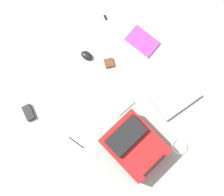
{
  "coord_description": "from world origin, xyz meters",
  "views": [
    {
      "loc": [
        0.24,
        0.31,
        2.17
      ],
      "look_at": [
        -0.0,
        -0.01,
        0.02
      ],
      "focal_mm": 44.7,
      "sensor_mm": 36.0,
      "label": 1
    }
  ],
  "objects": [
    {
      "name": "cable_coil",
      "position": [
        -0.18,
        0.6,
        0.01
      ],
      "size": [
        0.13,
        0.13,
        0.01
      ],
      "primitive_type": "torus",
      "color": "silver",
      "rests_on": "ground_plane"
    },
    {
      "name": "pen_black",
      "position": [
        0.43,
        0.1,
        0.0
      ],
      "size": [
        0.05,
        0.14,
        0.01
      ],
      "primitive_type": "cylinder",
      "rotation": [
        1.57,
        0.0,
        0.28
      ],
      "color": "black",
      "rests_on": "ground_plane"
    },
    {
      "name": "computer_mouse",
      "position": [
        -0.05,
        -0.41,
        0.02
      ],
      "size": [
        0.09,
        0.11,
        0.04
      ],
      "primitive_type": "ellipsoid",
      "rotation": [
        0.0,
        0.0,
        0.32
      ],
      "color": "black",
      "rests_on": "ground_plane"
    },
    {
      "name": "power_brick",
      "position": [
        0.58,
        -0.32,
        0.02
      ],
      "size": [
        0.09,
        0.13,
        0.03
      ],
      "primitive_type": "cube",
      "rotation": [
        0.0,
        0.0,
        -0.2
      ],
      "color": "black",
      "rests_on": "ground_plane"
    },
    {
      "name": "book_comic",
      "position": [
        -0.49,
        -0.24,
        0.01
      ],
      "size": [
        0.22,
        0.28,
        0.02
      ],
      "color": "silver",
      "rests_on": "ground_plane"
    },
    {
      "name": "laptop",
      "position": [
        -0.41,
        0.26,
        0.02
      ],
      "size": [
        0.37,
        0.29,
        0.03
      ],
      "color": "#929296",
      "rests_on": "ground_plane"
    },
    {
      "name": "backpack",
      "position": [
        0.1,
        0.37,
        0.1
      ],
      "size": [
        0.38,
        0.44,
        0.22
      ],
      "color": "maroon",
      "rests_on": "ground_plane"
    },
    {
      "name": "ground_plane",
      "position": [
        0.0,
        0.0,
        0.0
      ],
      "size": [
        4.17,
        4.17,
        0.0
      ],
      "primitive_type": "plane",
      "color": "gray"
    },
    {
      "name": "book_manual",
      "position": [
        -0.04,
        0.01,
        0.01
      ],
      "size": [
        0.17,
        0.24,
        0.01
      ],
      "color": "silver",
      "rests_on": "ground_plane"
    },
    {
      "name": "usb_stick",
      "position": [
        -0.38,
        -0.59,
        0.0
      ],
      "size": [
        0.03,
        0.05,
        0.01
      ],
      "primitive_type": "cube",
      "rotation": [
        0.0,
        0.0,
        -0.24
      ],
      "color": "black",
      "rests_on": "ground_plane"
    },
    {
      "name": "earbud_pouch",
      "position": [
        -0.16,
        -0.26,
        0.01
      ],
      "size": [
        0.09,
        0.09,
        0.02
      ],
      "primitive_type": "cube",
      "rotation": [
        0.0,
        0.0,
        1.16
      ],
      "color": "#59331E",
      "rests_on": "ground_plane"
    }
  ]
}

